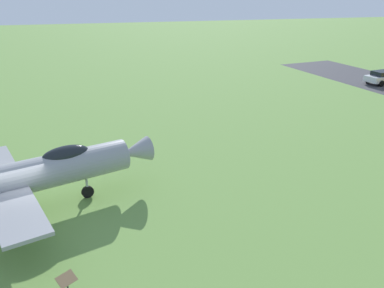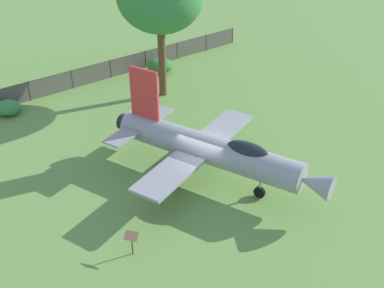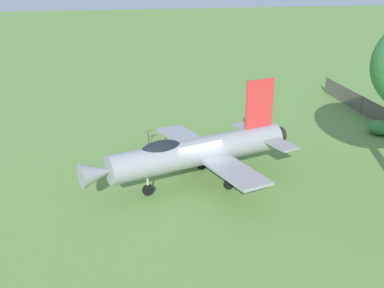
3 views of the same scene
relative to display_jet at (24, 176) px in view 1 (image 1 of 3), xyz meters
The scene contains 3 objects.
ground_plane 1.95m from the display_jet, 108.55° to the left, with size 200.00×200.00×0.00m, color #668E42.
display_jet is the anchor object (origin of this frame).
info_plaque 6.64m from the display_jet, 163.04° to the right, with size 0.67×0.72×1.14m.
Camera 1 is at (-17.01, -3.60, 9.83)m, focal length 36.88 mm.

